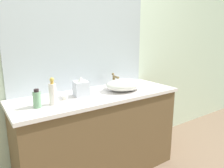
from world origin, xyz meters
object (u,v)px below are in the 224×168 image
at_px(soap_dispenser, 53,93).
at_px(tissue_box, 81,88).
at_px(sink_basin, 124,85).
at_px(lotion_bottle, 37,99).
at_px(candle_jar, 65,98).

height_order(soap_dispenser, tissue_box, soap_dispenser).
height_order(sink_basin, lotion_bottle, lotion_bottle).
relative_size(soap_dispenser, candle_jar, 4.63).
bearing_deg(tissue_box, sink_basin, -7.52).
distance_m(sink_basin, candle_jar, 0.61).
bearing_deg(candle_jar, soap_dispenser, -151.70).
height_order(sink_basin, candle_jar, sink_basin).
bearing_deg(soap_dispenser, candle_jar, 28.30).
bearing_deg(candle_jar, lotion_bottle, -164.21).
height_order(sink_basin, tissue_box, tissue_box).
bearing_deg(tissue_box, lotion_bottle, -166.73).
distance_m(lotion_bottle, tissue_box, 0.43).
bearing_deg(soap_dispenser, tissue_box, 18.06).
height_order(tissue_box, candle_jar, tissue_box).
xyz_separation_m(sink_basin, lotion_bottle, (-0.86, -0.04, 0.01)).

